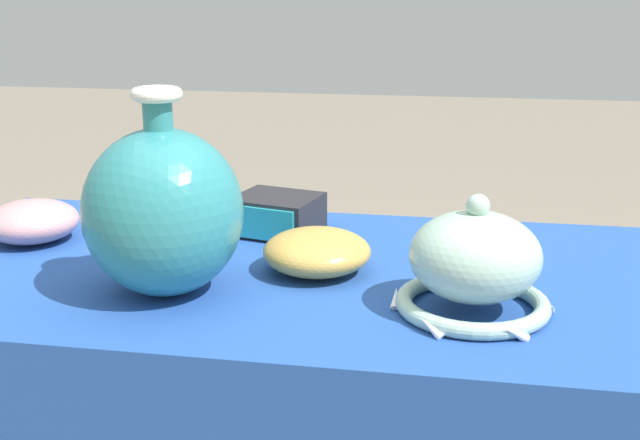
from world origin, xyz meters
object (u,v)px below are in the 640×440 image
object	(u,v)px
vase_dome_bell	(474,266)
mosaic_tile_box	(277,215)
bowl_shallow_rose	(32,221)
bowl_shallow_ochre	(317,252)
vase_tall_bulbous	(163,211)

from	to	relation	value
vase_dome_bell	mosaic_tile_box	xyz separation A→B (m)	(-0.33, 0.29, -0.03)
mosaic_tile_box	bowl_shallow_rose	xyz separation A→B (m)	(-0.39, -0.11, 0.00)
mosaic_tile_box	bowl_shallow_rose	bearing A→B (deg)	-149.99
bowl_shallow_ochre	mosaic_tile_box	bearing A→B (deg)	119.80
mosaic_tile_box	bowl_shallow_ochre	distance (m)	0.20
vase_tall_bulbous	bowl_shallow_rose	distance (m)	0.36
vase_dome_bell	bowl_shallow_ochre	size ratio (longest dim) A/B	1.33
vase_tall_bulbous	bowl_shallow_rose	bearing A→B (deg)	149.13
bowl_shallow_rose	vase_dome_bell	bearing A→B (deg)	-13.79
vase_tall_bulbous	bowl_shallow_ochre	distance (m)	0.24
vase_dome_bell	bowl_shallow_rose	xyz separation A→B (m)	(-0.71, 0.17, -0.03)
vase_tall_bulbous	mosaic_tile_box	distance (m)	0.32
bowl_shallow_rose	bowl_shallow_ochre	bearing A→B (deg)	-7.46
vase_dome_bell	mosaic_tile_box	distance (m)	0.44
mosaic_tile_box	vase_tall_bulbous	bearing A→B (deg)	-93.03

